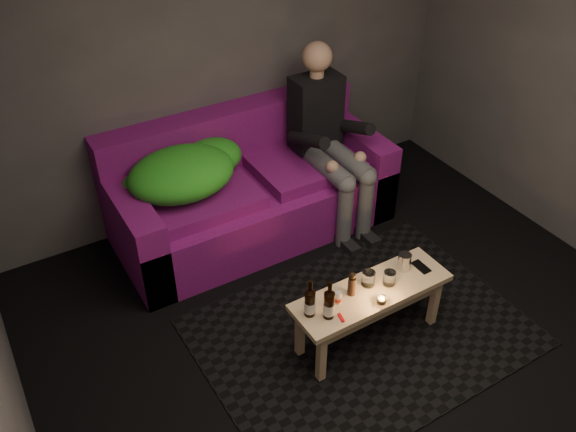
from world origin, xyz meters
name	(u,v)px	position (x,y,z in m)	size (l,w,h in m)	color
floor	(394,376)	(0.00, 0.00, 0.00)	(4.50, 4.50, 0.00)	black
room	(370,106)	(0.00, 0.47, 1.64)	(4.50, 4.50, 4.50)	silver
rug	(362,332)	(0.05, 0.39, 0.00)	(2.10, 1.53, 0.01)	black
sofa	(249,191)	(-0.04, 1.82, 0.33)	(2.14, 0.96, 0.92)	#6E0E6D
green_blanket	(185,171)	(-0.55, 1.81, 0.69)	(0.94, 0.64, 0.32)	#338F1A
person	(327,136)	(0.57, 1.65, 0.74)	(0.39, 0.89, 1.43)	black
coffee_table	(371,299)	(0.05, 0.34, 0.35)	(1.06, 0.35, 0.43)	#DBB680
beer_bottle_a	(310,302)	(-0.40, 0.37, 0.53)	(0.07, 0.07, 0.26)	black
beer_bottle_b	(329,304)	(-0.31, 0.30, 0.53)	(0.07, 0.07, 0.27)	black
salt_shaker	(338,298)	(-0.20, 0.36, 0.47)	(0.04, 0.04, 0.08)	silver
pepper_mill	(352,286)	(-0.09, 0.38, 0.50)	(0.05, 0.05, 0.13)	black
tumbler_back	(368,278)	(0.05, 0.40, 0.48)	(0.08, 0.08, 0.10)	white
tealight	(382,300)	(0.03, 0.23, 0.45)	(0.06, 0.06, 0.04)	white
tumbler_front	(389,278)	(0.17, 0.34, 0.48)	(0.08, 0.08, 0.10)	white
steel_cup	(404,262)	(0.34, 0.40, 0.49)	(0.08, 0.08, 0.12)	silver
smartphone	(421,267)	(0.45, 0.35, 0.43)	(0.07, 0.13, 0.01)	black
red_lighter	(341,318)	(-0.26, 0.24, 0.44)	(0.02, 0.07, 0.01)	red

